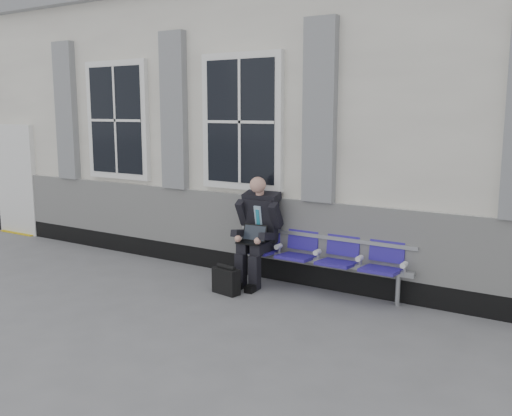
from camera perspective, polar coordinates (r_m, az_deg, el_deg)
The scene contains 5 objects.
ground at distance 7.73m, azimuth -9.68°, elevation -8.59°, with size 70.00×70.00×0.00m, color slate.
station_building at distance 10.18m, azimuth 3.25°, elevation 8.64°, with size 14.40×4.40×4.49m.
bench at distance 7.71m, azimuth 6.38°, elevation -4.29°, with size 2.60×0.47×0.91m.
businessman at distance 7.96m, azimuth 0.21°, elevation -1.90°, with size 0.65×0.87×1.51m.
briefcase at distance 7.64m, azimuth -3.00°, elevation -7.24°, with size 0.41×0.22×0.40m.
Camera 1 is at (4.97, -5.40, 2.40)m, focal length 40.00 mm.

